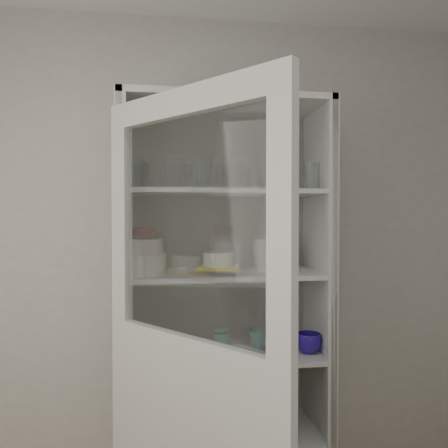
# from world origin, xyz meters

# --- Properties ---
(wall_back) EXTENTS (3.60, 0.02, 2.60)m
(wall_back) POSITION_xyz_m (0.00, 1.50, 1.30)
(wall_back) COLOR beige
(wall_back) RESTS_ON ground
(pantry_cabinet) EXTENTS (1.00, 0.45, 2.10)m
(pantry_cabinet) POSITION_xyz_m (0.20, 1.34, 0.94)
(pantry_cabinet) COLOR #BAB9B5
(pantry_cabinet) RESTS_ON floor
(cupboard_door) EXTENTS (0.62, 0.71, 2.00)m
(cupboard_door) POSITION_xyz_m (-0.01, 0.71, 0.87)
(cupboard_door) COLOR #BAB9B5
(cupboard_door) RESTS_ON floor
(tumbler_0) EXTENTS (0.09, 0.09, 0.14)m
(tumbler_0) POSITION_xyz_m (-0.21, 1.16, 1.73)
(tumbler_0) COLOR silver
(tumbler_0) RESTS_ON shelf_glass
(tumbler_1) EXTENTS (0.07, 0.07, 0.13)m
(tumbler_1) POSITION_xyz_m (0.08, 1.14, 1.73)
(tumbler_1) COLOR silver
(tumbler_1) RESTS_ON shelf_glass
(tumbler_2) EXTENTS (0.08, 0.08, 0.15)m
(tumbler_2) POSITION_xyz_m (0.22, 1.12, 1.73)
(tumbler_2) COLOR silver
(tumbler_2) RESTS_ON shelf_glass
(tumbler_3) EXTENTS (0.09, 0.09, 0.14)m
(tumbler_3) POSITION_xyz_m (0.10, 1.16, 1.73)
(tumbler_3) COLOR silver
(tumbler_3) RESTS_ON shelf_glass
(tumbler_4) EXTENTS (0.08, 0.08, 0.14)m
(tumbler_4) POSITION_xyz_m (0.39, 1.13, 1.73)
(tumbler_4) COLOR silver
(tumbler_4) RESTS_ON shelf_glass
(tumbler_5) EXTENTS (0.08, 0.08, 0.13)m
(tumbler_5) POSITION_xyz_m (0.49, 1.16, 1.73)
(tumbler_5) COLOR silver
(tumbler_5) RESTS_ON shelf_glass
(tumbler_6) EXTENTS (0.07, 0.07, 0.13)m
(tumbler_6) POSITION_xyz_m (0.61, 1.14, 1.73)
(tumbler_6) COLOR silver
(tumbler_6) RESTS_ON shelf_glass
(tumbler_7) EXTENTS (0.06, 0.06, 0.12)m
(tumbler_7) POSITION_xyz_m (-0.21, 1.29, 1.72)
(tumbler_7) COLOR silver
(tumbler_7) RESTS_ON shelf_glass
(tumbler_8) EXTENTS (0.08, 0.08, 0.13)m
(tumbler_8) POSITION_xyz_m (-0.19, 1.27, 1.72)
(tumbler_8) COLOR silver
(tumbler_8) RESTS_ON shelf_glass
(tumbler_9) EXTENTS (0.09, 0.09, 0.15)m
(tumbler_9) POSITION_xyz_m (-0.04, 1.27, 1.74)
(tumbler_9) COLOR silver
(tumbler_9) RESTS_ON shelf_glass
(tumbler_10) EXTENTS (0.07, 0.07, 0.13)m
(tumbler_10) POSITION_xyz_m (0.30, 1.29, 1.73)
(tumbler_10) COLOR silver
(tumbler_10) RESTS_ON shelf_glass
(tumbler_11) EXTENTS (0.10, 0.10, 0.15)m
(tumbler_11) POSITION_xyz_m (0.35, 1.26, 1.74)
(tumbler_11) COLOR silver
(tumbler_11) RESTS_ON shelf_glass
(goblet_0) EXTENTS (0.07, 0.07, 0.16)m
(goblet_0) POSITION_xyz_m (0.02, 1.39, 1.74)
(goblet_0) COLOR silver
(goblet_0) RESTS_ON shelf_glass
(goblet_1) EXTENTS (0.08, 0.08, 0.19)m
(goblet_1) POSITION_xyz_m (0.13, 1.36, 1.76)
(goblet_1) COLOR silver
(goblet_1) RESTS_ON shelf_glass
(goblet_2) EXTENTS (0.07, 0.07, 0.15)m
(goblet_2) POSITION_xyz_m (0.19, 1.40, 1.74)
(goblet_2) COLOR silver
(goblet_2) RESTS_ON shelf_glass
(goblet_3) EXTENTS (0.08, 0.08, 0.18)m
(goblet_3) POSITION_xyz_m (0.51, 1.36, 1.75)
(goblet_3) COLOR silver
(goblet_3) RESTS_ON shelf_glass
(plate_stack_front) EXTENTS (0.25, 0.25, 0.10)m
(plate_stack_front) POSITION_xyz_m (-0.21, 1.22, 1.31)
(plate_stack_front) COLOR silver
(plate_stack_front) RESTS_ON shelf_plates
(plate_stack_back) EXTENTS (0.19, 0.19, 0.07)m
(plate_stack_back) POSITION_xyz_m (-0.21, 1.42, 1.30)
(plate_stack_back) COLOR silver
(plate_stack_back) RESTS_ON shelf_plates
(cream_bowl) EXTENTS (0.26, 0.26, 0.07)m
(cream_bowl) POSITION_xyz_m (-0.21, 1.22, 1.39)
(cream_bowl) COLOR beige
(cream_bowl) RESTS_ON plate_stack_front
(terracotta_bowl) EXTENTS (0.22, 0.22, 0.05)m
(terracotta_bowl) POSITION_xyz_m (-0.21, 1.22, 1.45)
(terracotta_bowl) COLOR brown
(terracotta_bowl) RESTS_ON cream_bowl
(glass_platter) EXTENTS (0.35, 0.35, 0.02)m
(glass_platter) POSITION_xyz_m (0.17, 1.23, 1.27)
(glass_platter) COLOR silver
(glass_platter) RESTS_ON shelf_plates
(yellow_trivet) EXTENTS (0.23, 0.23, 0.01)m
(yellow_trivet) POSITION_xyz_m (0.17, 1.23, 1.29)
(yellow_trivet) COLOR yellow
(yellow_trivet) RESTS_ON glass_platter
(white_ramekin) EXTENTS (0.18, 0.18, 0.07)m
(white_ramekin) POSITION_xyz_m (0.17, 1.23, 1.33)
(white_ramekin) COLOR silver
(white_ramekin) RESTS_ON yellow_trivet
(grey_bowl_stack) EXTENTS (0.12, 0.12, 0.16)m
(grey_bowl_stack) POSITION_xyz_m (0.41, 1.29, 1.34)
(grey_bowl_stack) COLOR silver
(grey_bowl_stack) RESTS_ON shelf_plates
(mug_blue) EXTENTS (0.13, 0.13, 0.10)m
(mug_blue) POSITION_xyz_m (0.61, 1.19, 0.91)
(mug_blue) COLOR navy
(mug_blue) RESTS_ON shelf_mugs
(mug_teal) EXTENTS (0.09, 0.09, 0.09)m
(mug_teal) POSITION_xyz_m (0.38, 1.32, 0.90)
(mug_teal) COLOR teal
(mug_teal) RESTS_ON shelf_mugs
(mug_white) EXTENTS (0.12, 0.12, 0.10)m
(mug_white) POSITION_xyz_m (0.45, 1.18, 0.91)
(mug_white) COLOR silver
(mug_white) RESTS_ON shelf_mugs
(teal_jar) EXTENTS (0.08, 0.08, 0.10)m
(teal_jar) POSITION_xyz_m (0.19, 1.32, 0.91)
(teal_jar) COLOR teal
(teal_jar) RESTS_ON shelf_mugs
(measuring_cups) EXTENTS (0.09, 0.09, 0.04)m
(measuring_cups) POSITION_xyz_m (-0.10, 1.18, 0.88)
(measuring_cups) COLOR #ADAEB7
(measuring_cups) RESTS_ON shelf_mugs
(white_canister) EXTENTS (0.12, 0.12, 0.12)m
(white_canister) POSITION_xyz_m (-0.14, 1.30, 0.92)
(white_canister) COLOR silver
(white_canister) RESTS_ON shelf_mugs
(cream_dish) EXTENTS (0.28, 0.28, 0.08)m
(cream_dish) POSITION_xyz_m (0.10, 1.25, 0.50)
(cream_dish) COLOR beige
(cream_dish) RESTS_ON shelf_bot
(tin_box) EXTENTS (0.23, 0.17, 0.06)m
(tin_box) POSITION_xyz_m (0.27, 1.26, 0.49)
(tin_box) COLOR #A3A3A3
(tin_box) RESTS_ON shelf_bot
(tumbler_12) EXTENTS (0.06, 0.06, 0.13)m
(tumbler_12) POSITION_xyz_m (0.09, 1.12, 1.73)
(tumbler_12) COLOR silver
(tumbler_12) RESTS_ON shelf_glass
(tumbler_13) EXTENTS (0.07, 0.07, 0.14)m
(tumbler_13) POSITION_xyz_m (-0.20, 1.23, 1.73)
(tumbler_13) COLOR silver
(tumbler_13) RESTS_ON shelf_glass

